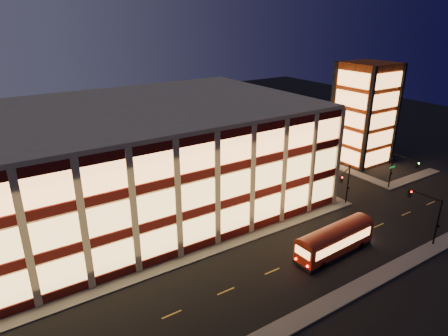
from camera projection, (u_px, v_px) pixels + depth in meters
ground at (211, 256)px, 45.52m from camera, size 200.00×200.00×0.00m
sidewalk_office_south at (184, 260)px, 44.73m from camera, size 54.00×2.00×0.15m
sidewalk_office_east at (272, 170)px, 70.51m from camera, size 2.00×30.00×0.15m
sidewalk_tower_south at (411, 178)px, 66.77m from camera, size 14.00×2.00×0.15m
sidewalk_tower_west at (316, 158)px, 76.15m from camera, size 2.00×30.00×0.15m
sidewalk_near at (288, 325)px, 35.38m from camera, size 100.00×2.00×0.15m
office_building at (128, 159)px, 54.56m from camera, size 50.45×30.45×14.50m
stair_tower at (364, 113)px, 72.03m from camera, size 8.60×8.60×18.00m
traffic_signal_far at (346, 181)px, 55.59m from camera, size 3.79×1.87×6.00m
traffic_signal_right at (400, 167)px, 60.71m from camera, size 1.20×4.37×6.00m
traffic_signal_near at (427, 209)px, 47.48m from camera, size 0.32×4.45×6.00m
trolley_bus at (335, 239)px, 45.29m from camera, size 10.63×3.18×3.56m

